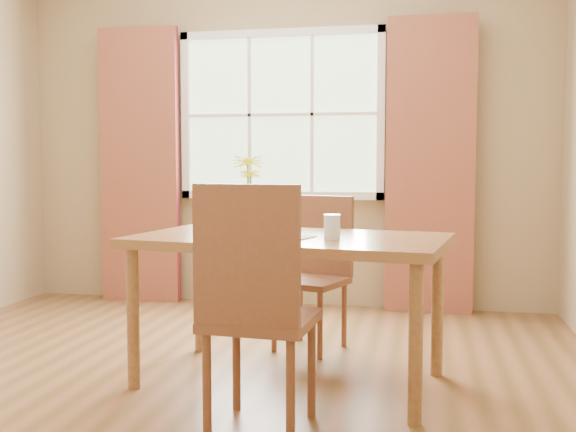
{
  "coord_description": "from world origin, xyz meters",
  "views": [
    {
      "loc": [
        1.09,
        -3.34,
        1.12
      ],
      "look_at": [
        0.44,
        -0.06,
        0.86
      ],
      "focal_mm": 42.0,
      "sensor_mm": 36.0,
      "label": 1
    }
  ],
  "objects_px": {
    "chair_near": "(254,299)",
    "flower_vase": "(248,186)",
    "croissant_sandwich": "(273,224)",
    "water_glass": "(332,227)",
    "dining_table": "(290,251)",
    "chair_far": "(316,265)"
  },
  "relations": [
    {
      "from": "chair_near",
      "to": "flower_vase",
      "type": "distance_m",
      "value": 1.04
    },
    {
      "from": "croissant_sandwich",
      "to": "water_glass",
      "type": "distance_m",
      "value": 0.29
    },
    {
      "from": "chair_near",
      "to": "water_glass",
      "type": "bearing_deg",
      "value": 72.86
    },
    {
      "from": "dining_table",
      "to": "chair_near",
      "type": "xyz_separation_m",
      "value": [
        -0.01,
        -0.71,
        -0.11
      ]
    },
    {
      "from": "chair_near",
      "to": "water_glass",
      "type": "xyz_separation_m",
      "value": [
        0.24,
        0.6,
        0.24
      ]
    },
    {
      "from": "croissant_sandwich",
      "to": "water_glass",
      "type": "relative_size",
      "value": 1.42
    },
    {
      "from": "croissant_sandwich",
      "to": "water_glass",
      "type": "xyz_separation_m",
      "value": [
        0.29,
        0.03,
        -0.02
      ]
    },
    {
      "from": "flower_vase",
      "to": "chair_far",
      "type": "bearing_deg",
      "value": 58.87
    },
    {
      "from": "chair_near",
      "to": "croissant_sandwich",
      "type": "xyz_separation_m",
      "value": [
        -0.05,
        0.58,
        0.26
      ]
    },
    {
      "from": "dining_table",
      "to": "flower_vase",
      "type": "distance_m",
      "value": 0.47
    },
    {
      "from": "chair_far",
      "to": "croissant_sandwich",
      "type": "height_order",
      "value": "chair_far"
    },
    {
      "from": "croissant_sandwich",
      "to": "dining_table",
      "type": "bearing_deg",
      "value": 54.97
    },
    {
      "from": "dining_table",
      "to": "chair_far",
      "type": "bearing_deg",
      "value": 96.25
    },
    {
      "from": "croissant_sandwich",
      "to": "chair_near",
      "type": "bearing_deg",
      "value": -96.2
    },
    {
      "from": "chair_near",
      "to": "water_glass",
      "type": "relative_size",
      "value": 8.72
    },
    {
      "from": "chair_near",
      "to": "croissant_sandwich",
      "type": "distance_m",
      "value": 0.63
    },
    {
      "from": "chair_near",
      "to": "croissant_sandwich",
      "type": "height_order",
      "value": "chair_near"
    },
    {
      "from": "croissant_sandwich",
      "to": "flower_vase",
      "type": "bearing_deg",
      "value": 110.48
    },
    {
      "from": "chair_near",
      "to": "water_glass",
      "type": "distance_m",
      "value": 0.69
    },
    {
      "from": "dining_table",
      "to": "water_glass",
      "type": "xyz_separation_m",
      "value": [
        0.23,
        -0.11,
        0.13
      ]
    },
    {
      "from": "chair_near",
      "to": "chair_far",
      "type": "relative_size",
      "value": 1.13
    },
    {
      "from": "dining_table",
      "to": "croissant_sandwich",
      "type": "distance_m",
      "value": 0.21
    }
  ]
}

